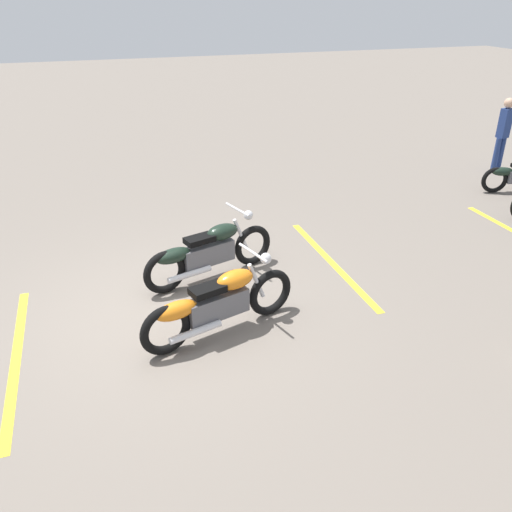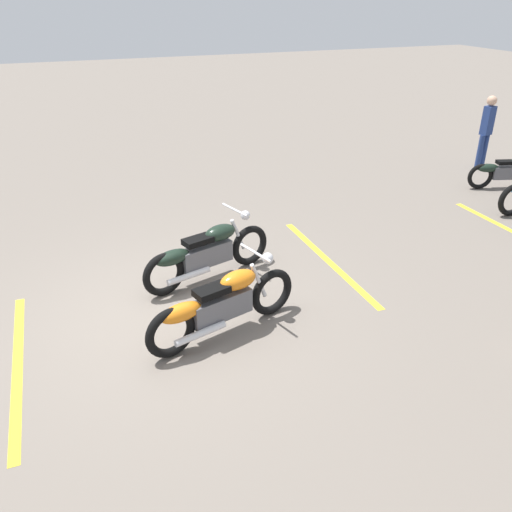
% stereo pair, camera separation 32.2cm
% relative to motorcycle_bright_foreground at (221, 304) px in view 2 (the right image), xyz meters
% --- Properties ---
extents(ground_plane, '(60.00, 60.00, 0.00)m').
position_rel_motorcycle_bright_foreground_xyz_m(ground_plane, '(-0.54, 0.75, -0.46)').
color(ground_plane, slate).
extents(motorcycle_bright_foreground, '(2.17, 0.85, 1.04)m').
position_rel_motorcycle_bright_foreground_xyz_m(motorcycle_bright_foreground, '(0.00, 0.00, 0.00)').
color(motorcycle_bright_foreground, black).
rests_on(motorcycle_bright_foreground, ground).
extents(motorcycle_dark_foreground, '(2.16, 0.86, 1.04)m').
position_rel_motorcycle_bright_foreground_xyz_m(motorcycle_dark_foreground, '(0.22, 1.46, 0.00)').
color(motorcycle_dark_foreground, black).
rests_on(motorcycle_dark_foreground, ground).
extents(motorcycle_row_far_right, '(1.85, 0.64, 0.72)m').
position_rel_motorcycle_bright_foreground_xyz_m(motorcycle_row_far_right, '(7.66, 3.11, -0.07)').
color(motorcycle_row_far_right, black).
rests_on(motorcycle_row_far_right, ground).
extents(bystander_secondary, '(0.30, 0.24, 1.77)m').
position_rel_motorcycle_bright_foreground_xyz_m(bystander_secondary, '(8.13, 4.46, 0.53)').
color(bystander_secondary, navy).
rests_on(bystander_secondary, ground).
extents(parking_stripe_near, '(0.12, 3.20, 0.01)m').
position_rel_motorcycle_bright_foreground_xyz_m(parking_stripe_near, '(-2.47, 0.26, -0.46)').
color(parking_stripe_near, yellow).
rests_on(parking_stripe_near, ground).
extents(parking_stripe_mid, '(0.12, 3.20, 0.01)m').
position_rel_motorcycle_bright_foreground_xyz_m(parking_stripe_mid, '(2.27, 1.35, -0.46)').
color(parking_stripe_mid, yellow).
rests_on(parking_stripe_mid, ground).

